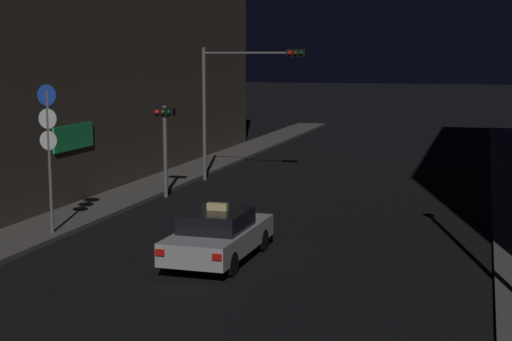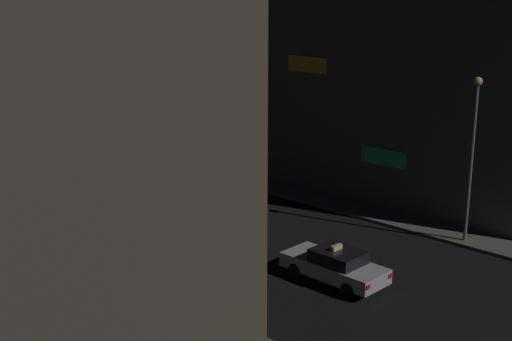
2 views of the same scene
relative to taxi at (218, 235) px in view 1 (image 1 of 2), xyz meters
name	(u,v)px [view 1 (image 1 of 2)]	position (x,y,z in m)	size (l,w,h in m)	color
sidewalk_left	(189,172)	(-6.55, 14.69, -0.66)	(2.25, 54.79, 0.14)	#5B5651
building_facade_left	(47,19)	(-12.28, 12.11, 6.42)	(9.28, 30.93, 14.32)	#473D33
taxi	(218,235)	(0.00, 0.00, 0.00)	(1.88, 4.48, 1.62)	#B7B7BC
traffic_light_overhead	(240,86)	(-3.49, 13.12, 3.50)	(4.67, 0.42, 5.90)	slate
traffic_light_left_kerb	(165,132)	(-5.18, 8.63, 1.86)	(0.80, 0.42, 3.61)	slate
sign_pole_left	(49,143)	(-5.84, 1.25, 2.19)	(0.63, 0.10, 4.53)	slate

